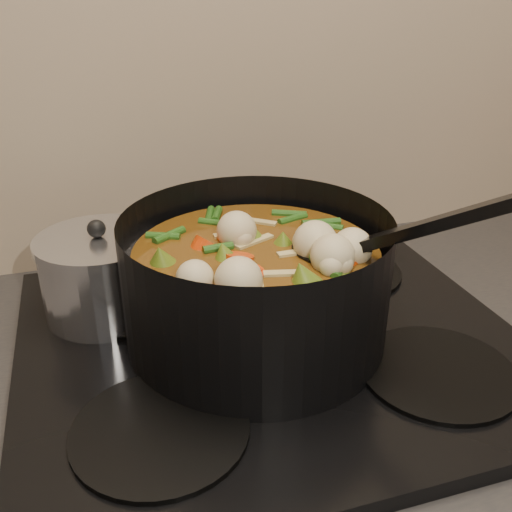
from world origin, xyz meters
name	(u,v)px	position (x,y,z in m)	size (l,w,h in m)	color
stovetop	(270,341)	(0.00, 1.93, 0.92)	(0.62, 0.54, 0.03)	black
stockpot	(257,284)	(-0.02, 1.94, 1.00)	(0.42, 0.42, 0.24)	black
saucepan	(103,275)	(-0.19, 2.05, 0.99)	(0.16, 0.16, 0.13)	silver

